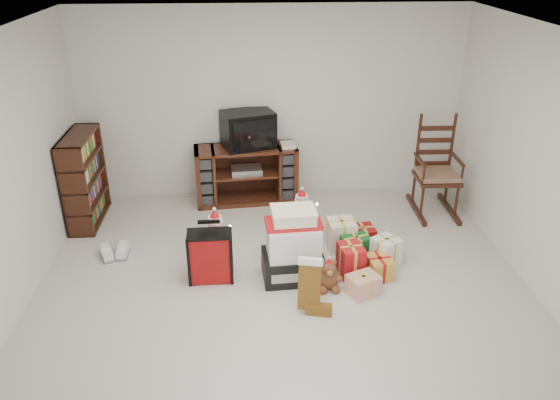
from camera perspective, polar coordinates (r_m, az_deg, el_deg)
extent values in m
cube|color=beige|center=(5.50, 0.44, -10.11)|extent=(5.00, 5.00, 0.01)
cube|color=white|center=(4.51, 0.56, 16.62)|extent=(5.00, 5.00, 0.01)
cube|color=beige|center=(7.22, -0.92, 9.99)|extent=(5.00, 0.01, 2.50)
cube|color=beige|center=(2.78, 4.33, -19.39)|extent=(5.00, 0.01, 2.50)
cube|color=beige|center=(5.61, 26.89, 2.37)|extent=(0.01, 5.00, 2.50)
cube|color=#4D2616|center=(7.25, -3.55, 2.71)|extent=(1.36, 0.60, 0.76)
cube|color=#AFAFB1|center=(7.20, -3.56, 3.14)|extent=(0.42, 0.32, 0.08)
cube|color=#351A0E|center=(7.05, -19.76, 2.08)|extent=(0.31, 0.92, 1.12)
cube|color=#351A0E|center=(7.17, 16.06, 2.19)|extent=(0.53, 0.51, 0.05)
cube|color=#8F684E|center=(7.15, 16.12, 2.63)|extent=(0.49, 0.47, 0.06)
cube|color=#351A0E|center=(7.22, 15.91, 6.02)|extent=(0.44, 0.07, 0.79)
cube|color=#351A0E|center=(7.35, 15.65, -0.93)|extent=(0.53, 0.86, 0.06)
cube|color=black|center=(5.70, 1.36, -6.89)|extent=(0.65, 0.49, 0.28)
cube|color=white|center=(5.54, 1.39, -4.20)|extent=(0.54, 0.43, 0.34)
cube|color=#B21418|center=(5.45, 1.41, -2.42)|extent=(0.58, 0.33, 0.05)
cube|color=beige|center=(5.41, 1.42, -1.68)|extent=(0.44, 0.35, 0.11)
cube|color=maroon|center=(5.64, -7.28, -5.86)|extent=(0.43, 0.23, 0.56)
cube|color=black|center=(5.55, -7.43, -2.22)|extent=(0.22, 0.04, 0.03)
ellipsoid|color=brown|center=(5.58, 5.05, -8.18)|extent=(0.22, 0.19, 0.23)
sphere|color=brown|center=(5.48, 5.15, -7.15)|extent=(0.15, 0.15, 0.15)
cone|color=#B11316|center=(6.35, 2.25, -2.42)|extent=(0.31, 0.31, 0.44)
sphere|color=beige|center=(6.22, 2.29, -0.20)|extent=(0.15, 0.15, 0.15)
cone|color=#B11316|center=(6.17, 2.31, 0.76)|extent=(0.13, 0.13, 0.11)
cylinder|color=silver|center=(6.15, 3.87, -1.01)|extent=(0.02, 0.02, 0.13)
cone|color=#B11316|center=(5.91, -6.65, -4.84)|extent=(0.31, 0.31, 0.44)
sphere|color=beige|center=(5.78, -6.79, -2.48)|extent=(0.15, 0.15, 0.15)
cone|color=#B11316|center=(5.72, -6.85, -1.45)|extent=(0.13, 0.13, 0.11)
cylinder|color=silver|center=(5.68, -5.20, -3.41)|extent=(0.02, 0.02, 0.13)
cube|color=white|center=(6.38, -17.63, -5.32)|extent=(0.21, 0.29, 0.10)
cube|color=white|center=(6.34, -16.12, -5.31)|extent=(0.12, 0.27, 0.10)
cube|color=#B21418|center=(5.85, 7.01, -6.22)|extent=(0.27, 0.27, 0.27)
cube|color=#165B1F|center=(6.11, 8.49, -4.86)|extent=(0.27, 0.27, 0.27)
cube|color=gold|center=(5.78, 9.79, -6.91)|extent=(0.27, 0.27, 0.27)
cube|color=white|center=(5.55, 7.12, -8.21)|extent=(0.27, 0.27, 0.27)
cube|color=white|center=(5.99, 11.29, -5.74)|extent=(0.27, 0.27, 0.27)
cube|color=maroon|center=(6.32, 9.96, -3.83)|extent=(0.27, 0.27, 0.27)
cube|color=beige|center=(6.31, 7.58, -3.70)|extent=(0.27, 0.27, 0.27)
cube|color=black|center=(7.06, -3.36, 7.39)|extent=(0.74, 0.62, 0.47)
cube|color=black|center=(6.85, -3.34, 6.79)|extent=(0.52, 0.18, 0.37)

